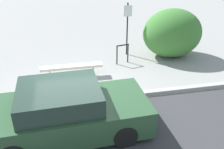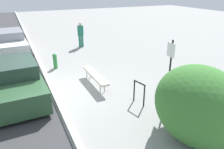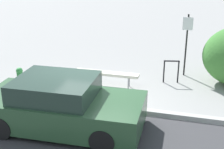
{
  "view_description": "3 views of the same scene",
  "coord_description": "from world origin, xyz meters",
  "px_view_note": "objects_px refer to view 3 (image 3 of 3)",
  "views": [
    {
      "loc": [
        -0.21,
        -6.64,
        4.37
      ],
      "look_at": [
        1.25,
        0.47,
        0.63
      ],
      "focal_mm": 40.0,
      "sensor_mm": 36.0,
      "label": 1
    },
    {
      "loc": [
        7.89,
        -1.13,
        3.91
      ],
      "look_at": [
        1.38,
        1.89,
        0.96
      ],
      "focal_mm": 35.0,
      "sensor_mm": 36.0,
      "label": 2
    },
    {
      "loc": [
        2.86,
        -7.91,
        4.17
      ],
      "look_at": [
        0.57,
        0.38,
        0.94
      ],
      "focal_mm": 50.0,
      "sensor_mm": 36.0,
      "label": 3
    }
  ],
  "objects_px": {
    "bench": "(106,74)",
    "parked_car_near": "(61,105)",
    "fire_hydrant": "(20,78)",
    "sign_post": "(187,39)",
    "bike_rack": "(171,69)"
  },
  "relations": [
    {
      "from": "fire_hydrant",
      "to": "bike_rack",
      "type": "bearing_deg",
      "value": 21.98
    },
    {
      "from": "fire_hydrant",
      "to": "parked_car_near",
      "type": "xyz_separation_m",
      "value": [
        2.39,
        -1.98,
        0.22
      ]
    },
    {
      "from": "bench",
      "to": "parked_car_near",
      "type": "xyz_separation_m",
      "value": [
        -0.3,
        -3.08,
        0.2
      ]
    },
    {
      "from": "fire_hydrant",
      "to": "parked_car_near",
      "type": "height_order",
      "value": "parked_car_near"
    },
    {
      "from": "bike_rack",
      "to": "bench",
      "type": "bearing_deg",
      "value": -158.38
    },
    {
      "from": "fire_hydrant",
      "to": "parked_car_near",
      "type": "relative_size",
      "value": 0.18
    },
    {
      "from": "bench",
      "to": "parked_car_near",
      "type": "distance_m",
      "value": 3.1
    },
    {
      "from": "bench",
      "to": "parked_car_near",
      "type": "relative_size",
      "value": 0.54
    },
    {
      "from": "bench",
      "to": "fire_hydrant",
      "type": "distance_m",
      "value": 2.91
    },
    {
      "from": "bench",
      "to": "bike_rack",
      "type": "xyz_separation_m",
      "value": [
        2.13,
        0.84,
        0.07
      ]
    },
    {
      "from": "bench",
      "to": "fire_hydrant",
      "type": "relative_size",
      "value": 2.96
    },
    {
      "from": "bench",
      "to": "parked_car_near",
      "type": "bearing_deg",
      "value": -95.89
    },
    {
      "from": "bench",
      "to": "sign_post",
      "type": "bearing_deg",
      "value": 33.99
    },
    {
      "from": "bench",
      "to": "sign_post",
      "type": "relative_size",
      "value": 0.99
    },
    {
      "from": "sign_post",
      "to": "fire_hydrant",
      "type": "distance_m",
      "value": 6.03
    }
  ]
}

